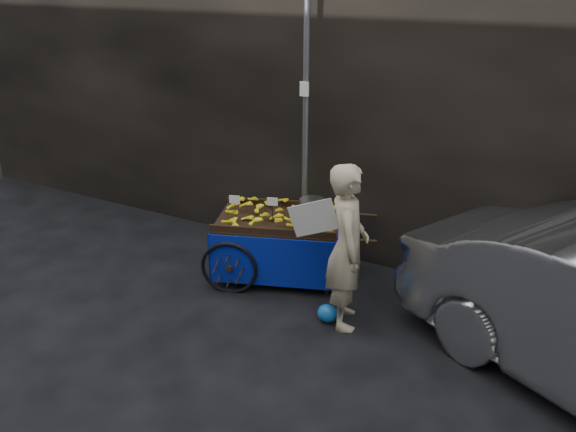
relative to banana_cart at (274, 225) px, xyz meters
The scene contains 6 objects.
ground 1.02m from the banana_cart, 102.20° to the right, with size 80.00×80.00×0.00m, color black.
building_wall 2.61m from the banana_cart, 82.77° to the left, with size 13.50×2.00×5.00m.
street_pole 1.42m from the banana_cart, 76.05° to the left, with size 0.12×0.10×4.00m.
banana_cart is the anchor object (origin of this frame).
vendor 1.40m from the banana_cart, 25.12° to the right, with size 1.00×0.83×1.93m.
plastic_bag 1.42m from the banana_cart, 32.40° to the right, with size 0.25×0.20×0.22m, color #1659AA.
Camera 1 is at (3.38, -5.05, 3.77)m, focal length 35.00 mm.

